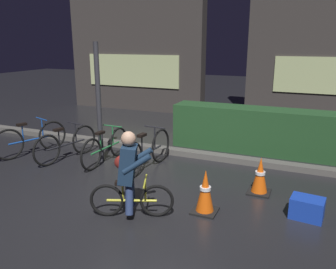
% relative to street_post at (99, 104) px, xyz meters
% --- Properties ---
extents(ground_plane, '(40.00, 40.00, 0.00)m').
position_rel_street_post_xyz_m(ground_plane, '(1.56, -1.20, -1.20)').
color(ground_plane, black).
extents(sidewalk_curb, '(12.00, 0.24, 0.12)m').
position_rel_street_post_xyz_m(sidewalk_curb, '(1.56, 1.00, -1.14)').
color(sidewalk_curb, '#56544F').
rests_on(sidewalk_curb, ground).
extents(hedge_row, '(4.80, 0.70, 0.98)m').
position_rel_street_post_xyz_m(hedge_row, '(3.36, 1.90, -0.71)').
color(hedge_row, '#214723').
rests_on(hedge_row, ground).
extents(storefront_left, '(5.00, 0.54, 4.05)m').
position_rel_street_post_xyz_m(storefront_left, '(-2.02, 5.30, 0.82)').
color(storefront_left, '#383330').
rests_on(storefront_left, ground).
extents(street_post, '(0.10, 0.10, 2.40)m').
position_rel_street_post_xyz_m(street_post, '(0.00, 0.00, 0.00)').
color(street_post, '#2D2D33').
rests_on(street_post, ground).
extents(parked_bike_leftmost, '(0.61, 1.58, 0.76)m').
position_rel_street_post_xyz_m(parked_bike_leftmost, '(-1.62, -0.26, -0.85)').
color(parked_bike_leftmost, black).
rests_on(parked_bike_leftmost, ground).
extents(parked_bike_left_mid, '(0.47, 1.57, 0.73)m').
position_rel_street_post_xyz_m(parked_bike_left_mid, '(-0.71, -0.22, -0.86)').
color(parked_bike_left_mid, black).
rests_on(parked_bike_left_mid, ground).
extents(parked_bike_center_left, '(0.46, 1.57, 0.72)m').
position_rel_street_post_xyz_m(parked_bike_center_left, '(0.16, -0.07, -0.87)').
color(parked_bike_center_left, black).
rests_on(parked_bike_center_left, ground).
extents(parked_bike_center_right, '(0.46, 1.74, 0.80)m').
position_rel_street_post_xyz_m(parked_bike_center_right, '(1.12, -0.11, -0.84)').
color(parked_bike_center_right, black).
rests_on(parked_bike_center_right, ground).
extents(traffic_cone_near, '(0.36, 0.36, 0.65)m').
position_rel_street_post_xyz_m(traffic_cone_near, '(2.65, -1.30, -0.88)').
color(traffic_cone_near, black).
rests_on(traffic_cone_near, ground).
extents(traffic_cone_far, '(0.36, 0.36, 0.61)m').
position_rel_street_post_xyz_m(traffic_cone_far, '(3.27, -0.33, -0.90)').
color(traffic_cone_far, black).
rests_on(traffic_cone_far, ground).
extents(blue_crate, '(0.47, 0.37, 0.30)m').
position_rel_street_post_xyz_m(blue_crate, '(4.01, -0.90, -1.05)').
color(blue_crate, '#193DB7').
rests_on(blue_crate, ground).
extents(cyclist, '(1.12, 0.53, 1.25)m').
position_rel_street_post_xyz_m(cyclist, '(1.70, -1.81, -0.57)').
color(cyclist, black).
rests_on(cyclist, ground).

